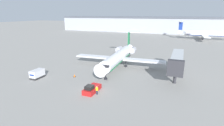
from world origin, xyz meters
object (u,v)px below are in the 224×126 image
Objects in this scene: worker_near_tug at (97,90)px; airplane_parked_far_left at (204,33)px; jet_bridge at (177,61)px; airplane_main at (119,56)px; luggage_cart at (37,74)px; traffic_cone_left at (74,76)px; pushback_tug at (92,89)px.

airplane_parked_far_left is (25.89, 90.62, 2.85)m from worker_near_tug.
airplane_parked_far_left is 2.06× the size of jet_bridge.
airplane_parked_far_left is at bearing 74.06° from worker_near_tug.
airplane_main reaches higher than luggage_cart.
traffic_cone_left is at bearing -112.91° from airplane_parked_far_left.
pushback_tug is 1.37× the size of luggage_cart.
jet_bridge is at bearing 43.52° from pushback_tug.
luggage_cart is 0.11× the size of airplane_parked_far_left.
airplane_main reaches higher than traffic_cone_left.
pushback_tug is 2.73× the size of worker_near_tug.
airplane_main is 1.82× the size of jet_bridge.
pushback_tug is at bearing 155.85° from worker_near_tug.
traffic_cone_left is at bearing -160.17° from jet_bridge.
traffic_cone_left is 25.01m from jet_bridge.
pushback_tug is 6.61× the size of traffic_cone_left.
airplane_parked_far_left is at bearing 80.77° from jet_bridge.
airplane_main reaches higher than pushback_tug.
luggage_cart is 0.22× the size of jet_bridge.
jet_bridge is at bearing 19.83° from traffic_cone_left.
traffic_cone_left is at bearing 27.05° from luggage_cart.
luggage_cart reaches higher than worker_near_tug.
worker_near_tug is at bearing -132.23° from jet_bridge.
jet_bridge is (23.21, 8.37, 4.12)m from traffic_cone_left.
airplane_main is 16.42m from jet_bridge.
luggage_cart is (-16.03, 1.91, 0.42)m from pushback_tug.
traffic_cone_left is 91.26m from airplane_parked_far_left.
airplane_parked_far_left is (28.23, 71.90, 0.52)m from airplane_main.
jet_bridge is (15.08, 14.32, 3.85)m from pushback_tug.
jet_bridge is at bearing 21.74° from luggage_cart.
traffic_cone_left is (-9.61, 6.61, -0.55)m from worker_near_tug.
traffic_cone_left is at bearing 143.82° from pushback_tug.
jet_bridge is at bearing -13.18° from airplane_main.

